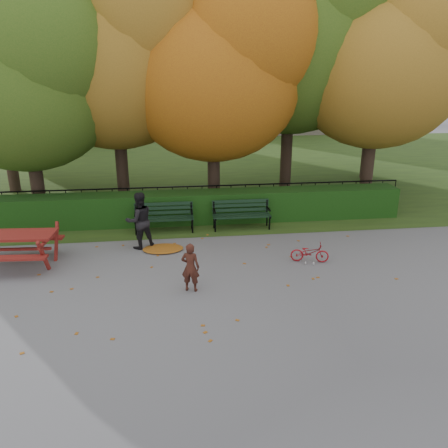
{
  "coord_description": "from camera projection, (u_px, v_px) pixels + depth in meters",
  "views": [
    {
      "loc": [
        -1.06,
        -9.15,
        4.59
      ],
      "look_at": [
        0.25,
        1.25,
        1.0
      ],
      "focal_mm": 35.0,
      "sensor_mm": 36.0,
      "label": 1
    }
  ],
  "objects": [
    {
      "name": "tree_c",
      "position": [
        224.0,
        67.0,
        14.33
      ],
      "size": [
        6.3,
        6.0,
        8.0
      ],
      "color": "black",
      "rests_on": "ground"
    },
    {
      "name": "bench_left",
      "position": [
        164.0,
        215.0,
        13.35
      ],
      "size": [
        1.8,
        0.57,
        0.88
      ],
      "color": "black",
      "rests_on": "ground"
    },
    {
      "name": "tree_e",
      "position": [
        391.0,
        59.0,
        14.74
      ],
      "size": [
        6.09,
        5.8,
        8.16
      ],
      "color": "black",
      "rests_on": "ground"
    },
    {
      "name": "bench_right",
      "position": [
        241.0,
        212.0,
        13.64
      ],
      "size": [
        1.8,
        0.57,
        0.88
      ],
      "color": "black",
      "rests_on": "ground"
    },
    {
      "name": "leaf_pile",
      "position": [
        163.0,
        249.0,
        12.05
      ],
      "size": [
        1.25,
        0.97,
        0.08
      ],
      "primitive_type": "ellipsoid",
      "rotation": [
        0.0,
        0.0,
        0.19
      ],
      "color": "maroon",
      "rests_on": "ground"
    },
    {
      "name": "child",
      "position": [
        190.0,
        267.0,
        9.63
      ],
      "size": [
        0.47,
        0.38,
        1.13
      ],
      "primitive_type": "imported",
      "rotation": [
        0.0,
        0.0,
        2.85
      ],
      "color": "#3E1C14",
      "rests_on": "ground"
    },
    {
      "name": "adult",
      "position": [
        139.0,
        220.0,
        11.98
      ],
      "size": [
        0.95,
        0.85,
        1.6
      ],
      "primitive_type": "imported",
      "rotation": [
        0.0,
        0.0,
        3.53
      ],
      "color": "black",
      "rests_on": "ground"
    },
    {
      "name": "grass_strip",
      "position": [
        190.0,
        165.0,
        23.34
      ],
      "size": [
        90.0,
        90.0,
        0.0
      ],
      "primitive_type": "plane",
      "color": "#243915",
      "rests_on": "ground"
    },
    {
      "name": "iron_fence",
      "position": [
        202.0,
        199.0,
        15.0
      ],
      "size": [
        14.0,
        0.04,
        1.02
      ],
      "color": "black",
      "rests_on": "ground"
    },
    {
      "name": "leaf_scatter",
      "position": [
        219.0,
        276.0,
        10.48
      ],
      "size": [
        9.0,
        5.7,
        0.01
      ],
      "primitive_type": null,
      "color": "maroon",
      "rests_on": "ground"
    },
    {
      "name": "tree_b",
      "position": [
        123.0,
        49.0,
        14.49
      ],
      "size": [
        6.72,
        6.4,
        8.79
      ],
      "color": "black",
      "rests_on": "ground"
    },
    {
      "name": "ground",
      "position": [
        220.0,
        282.0,
        10.2
      ],
      "size": [
        90.0,
        90.0,
        0.0
      ],
      "primitive_type": "plane",
      "color": "slate",
      "rests_on": "ground"
    },
    {
      "name": "building_left",
      "position": [
        52.0,
        32.0,
        31.11
      ],
      "size": [
        10.0,
        7.0,
        15.0
      ],
      "primitive_type": "cube",
      "color": "#C4AF9D",
      "rests_on": "ground"
    },
    {
      "name": "tree_g",
      "position": [
        387.0,
        55.0,
        18.61
      ],
      "size": [
        6.3,
        6.0,
        8.55
      ],
      "color": "black",
      "rests_on": "ground"
    },
    {
      "name": "tree_f",
      "position": [
        0.0,
        43.0,
        16.18
      ],
      "size": [
        6.93,
        6.6,
        9.19
      ],
      "color": "black",
      "rests_on": "ground"
    },
    {
      "name": "building_right",
      "position": [
        277.0,
        56.0,
        35.48
      ],
      "size": [
        9.0,
        6.0,
        12.0
      ],
      "primitive_type": "cube",
      "color": "#C4AF9D",
      "rests_on": "ground"
    },
    {
      "name": "bicycle",
      "position": [
        310.0,
        252.0,
        11.23
      ],
      "size": [
        1.03,
        0.57,
        0.51
      ],
      "primitive_type": "imported",
      "rotation": [
        0.0,
        0.0,
        1.32
      ],
      "color": "maroon",
      "rests_on": "ground"
    },
    {
      "name": "picnic_table",
      "position": [
        14.0,
        241.0,
        10.86
      ],
      "size": [
        2.11,
        1.75,
        0.98
      ],
      "rotation": [
        0.0,
        0.0,
        -0.07
      ],
      "color": "maroon",
      "rests_on": "ground"
    },
    {
      "name": "tree_a",
      "position": [
        31.0,
        77.0,
        13.36
      ],
      "size": [
        5.88,
        5.6,
        7.48
      ],
      "color": "black",
      "rests_on": "ground"
    },
    {
      "name": "tree_d",
      "position": [
        304.0,
        33.0,
        15.51
      ],
      "size": [
        7.14,
        6.8,
        9.58
      ],
      "color": "black",
      "rests_on": "ground"
    },
    {
      "name": "hedge",
      "position": [
        204.0,
        207.0,
        14.26
      ],
      "size": [
        13.0,
        0.9,
        1.0
      ],
      "primitive_type": "cube",
      "color": "black",
      "rests_on": "ground"
    }
  ]
}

